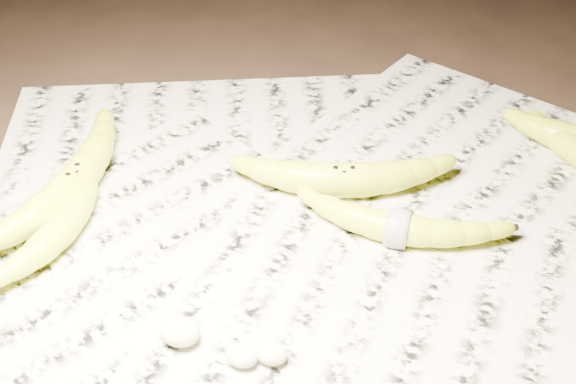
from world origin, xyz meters
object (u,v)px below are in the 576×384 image
(banana_center, at_px, (343,177))
(banana_taped, at_px, (398,225))
(banana_left_a, at_px, (73,180))
(banana_left_b, at_px, (67,217))

(banana_center, xyz_separation_m, banana_taped, (0.07, -0.05, -0.00))
(banana_left_a, height_order, banana_taped, banana_left_a)
(banana_left_b, bearing_deg, banana_taped, -77.45)
(banana_left_a, distance_m, banana_taped, 0.34)
(banana_left_b, relative_size, banana_center, 0.84)
(banana_left_b, bearing_deg, banana_left_a, 20.10)
(banana_taped, bearing_deg, banana_center, 139.70)
(banana_left_b, distance_m, banana_taped, 0.33)
(banana_taped, bearing_deg, banana_left_b, -166.30)
(banana_left_b, relative_size, banana_taped, 0.91)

